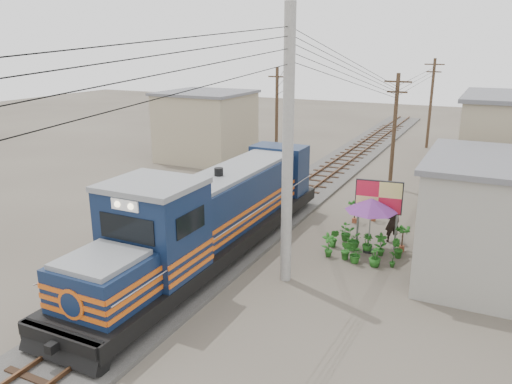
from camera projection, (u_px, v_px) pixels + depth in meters
The scene contains 15 objects.
ground at pixel (213, 258), 20.98m from camera, with size 120.00×120.00×0.00m, color #473F35.
ballast at pixel (299, 194), 29.58m from camera, with size 3.60×70.00×0.16m, color #595651.
track at pixel (299, 191), 29.53m from camera, with size 1.15×70.00×0.12m.
locomotive at pixel (212, 218), 20.47m from camera, with size 3.06×16.66×4.13m.
utility_pole_main at pixel (288, 151), 17.66m from camera, with size 0.40×0.40×10.00m.
wooden_pole_mid at pixel (394, 129), 30.11m from camera, with size 1.60×0.24×7.00m.
wooden_pole_far at pixel (431, 102), 41.98m from camera, with size 1.60×0.24×7.50m.
wooden_pole_left at pixel (277, 112), 37.54m from camera, with size 1.60×0.24×7.00m.
power_lines at pixel (290, 65), 26.20m from camera, with size 9.65×19.00×3.30m.
shophouse_back at pixel (510, 141), 34.74m from camera, with size 6.30×6.30×4.20m.
shophouse_left at pixel (206, 126), 38.22m from camera, with size 6.30×6.30×5.20m.
billboard at pixel (379, 199), 21.36m from camera, with size 1.99×0.37×3.08m.
market_umbrella at pixel (371, 205), 20.96m from camera, with size 2.48×2.48×2.43m.
vendor at pixel (392, 222), 22.44m from camera, with size 0.68×0.44×1.86m, color black.
plant_nursery at pixel (357, 244), 21.25m from camera, with size 3.24×3.01×1.06m.
Camera 1 is at (10.06, -16.58, 8.66)m, focal length 35.00 mm.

